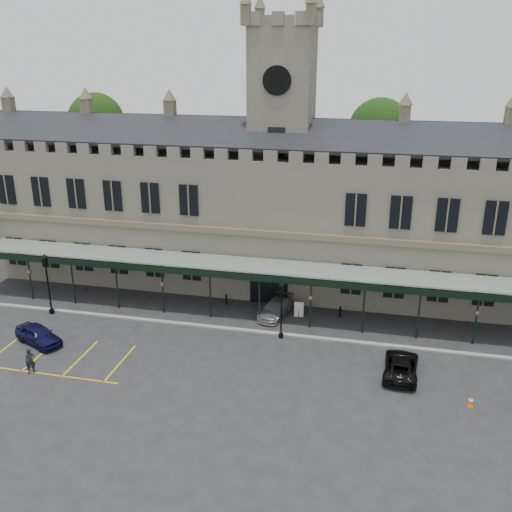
% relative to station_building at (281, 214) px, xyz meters
% --- Properties ---
extents(ground, '(140.00, 140.00, 0.00)m').
position_rel_station_building_xyz_m(ground, '(0.00, -15.91, -6.47)').
color(ground, '#242527').
extents(station_building, '(60.00, 10.36, 17.30)m').
position_rel_station_building_xyz_m(station_building, '(0.00, 0.00, 0.00)').
color(station_building, '#5E5A4E').
rests_on(station_building, ground).
extents(clock_tower, '(5.60, 5.60, 24.80)m').
position_rel_station_building_xyz_m(clock_tower, '(0.00, 0.09, 6.64)').
color(clock_tower, '#5E5A4E').
rests_on(clock_tower, ground).
extents(canopy, '(50.00, 4.10, 4.30)m').
position_rel_station_building_xyz_m(canopy, '(0.00, -8.45, -4.06)').
color(canopy, '#8C9E93').
rests_on(canopy, ground).
extents(kerb, '(60.00, 0.40, 0.12)m').
position_rel_station_building_xyz_m(kerb, '(0.00, -10.41, -6.41)').
color(kerb, gray).
rests_on(kerb, ground).
extents(parking_markings, '(16.00, 6.00, 0.01)m').
position_rel_station_building_xyz_m(parking_markings, '(-14.00, -17.41, -6.47)').
color(parking_markings, gold).
rests_on(parking_markings, ground).
extents(tree_behind_left, '(6.00, 6.00, 16.00)m').
position_rel_station_building_xyz_m(tree_behind_left, '(-22.00, 9.09, 6.35)').
color(tree_behind_left, '#332314').
rests_on(tree_behind_left, ground).
extents(tree_behind_mid, '(6.00, 6.00, 16.00)m').
position_rel_station_building_xyz_m(tree_behind_mid, '(8.00, 9.09, 6.35)').
color(tree_behind_mid, '#332314').
rests_on(tree_behind_mid, ground).
extents(lamp_post_left, '(0.49, 0.49, 5.18)m').
position_rel_station_building_xyz_m(lamp_post_left, '(-16.90, -10.86, -3.40)').
color(lamp_post_left, black).
rests_on(lamp_post_left, ground).
extents(lamp_post_mid, '(0.43, 0.43, 4.57)m').
position_rel_station_building_xyz_m(lamp_post_mid, '(2.13, -10.86, -3.76)').
color(lamp_post_mid, black).
rests_on(lamp_post_mid, ground).
extents(traffic_cone, '(0.39, 0.39, 0.62)m').
position_rel_station_building_xyz_m(traffic_cone, '(14.87, -16.87, -6.17)').
color(traffic_cone, '#FF5408').
rests_on(traffic_cone, ground).
extents(sign_board, '(0.75, 0.12, 1.28)m').
position_rel_station_building_xyz_m(sign_board, '(2.88, -7.04, -5.84)').
color(sign_board, black).
rests_on(sign_board, ground).
extents(bollard_left, '(0.16, 0.16, 0.92)m').
position_rel_station_building_xyz_m(bollard_left, '(-3.41, -6.16, -6.01)').
color(bollard_left, black).
rests_on(bollard_left, ground).
extents(bollard_right, '(0.16, 0.16, 0.93)m').
position_rel_station_building_xyz_m(bollard_right, '(6.13, -6.39, -6.00)').
color(bollard_right, black).
rests_on(bollard_right, ground).
extents(car_left_a, '(4.44, 3.22, 1.41)m').
position_rel_station_building_xyz_m(car_left_a, '(-15.00, -15.63, -5.77)').
color(car_left_a, black).
rests_on(car_left_a, ground).
extents(car_taxi, '(2.61, 4.62, 1.26)m').
position_rel_station_building_xyz_m(car_taxi, '(1.00, -7.25, -5.84)').
color(car_taxi, gray).
rests_on(car_taxi, ground).
extents(car_van, '(2.42, 4.79, 1.30)m').
position_rel_station_building_xyz_m(car_van, '(10.78, -14.11, -5.82)').
color(car_van, black).
rests_on(car_van, ground).
extents(person_a, '(0.77, 0.74, 1.77)m').
position_rel_station_building_xyz_m(person_a, '(-13.20, -19.35, -5.58)').
color(person_a, black).
rests_on(person_a, ground).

